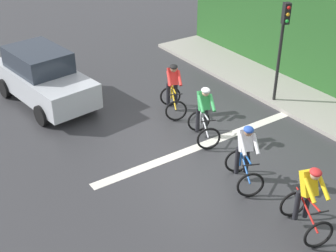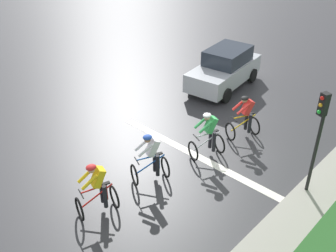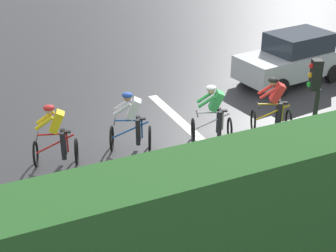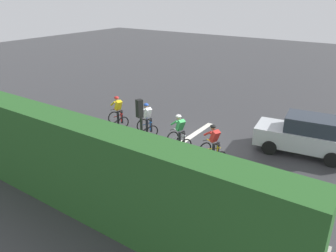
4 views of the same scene
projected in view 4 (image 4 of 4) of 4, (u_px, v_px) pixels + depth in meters
The scene contains 11 objects.
ground_plane at pixel (182, 148), 15.43m from camera, with size 80.00×80.00×0.00m, color #333335.
sidewalk_kerb at pixel (76, 177), 12.91m from camera, with size 2.80×18.01×0.12m, color #9E998E.
stone_wall_low at pixel (56, 183), 12.15m from camera, with size 0.44×18.01×0.50m, color gray.
hedge_wall at pixel (44, 153), 11.41m from camera, with size 1.10×18.01×3.19m, color #265623.
road_marking_stop_line at pixel (176, 146), 15.58m from camera, with size 7.00×0.30×0.01m, color silver.
cyclist_lead at pixel (118, 112), 17.61m from camera, with size 0.98×1.24×1.66m.
cyclist_second at pixel (147, 120), 16.52m from camera, with size 1.06×1.26×1.66m.
cyclist_mid at pixel (180, 133), 15.02m from camera, with size 1.03×1.26×1.66m.
cyclist_fourth at pixel (213, 145), 13.90m from camera, with size 1.07×1.26×1.66m.
car_silver at pixel (305, 135), 14.64m from camera, with size 2.27×4.28×1.76m.
traffic_light_near_crossing at pixel (141, 130), 11.70m from camera, with size 0.26×0.30×3.34m.
Camera 4 is at (-11.85, -7.29, 6.78)m, focal length 35.28 mm.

